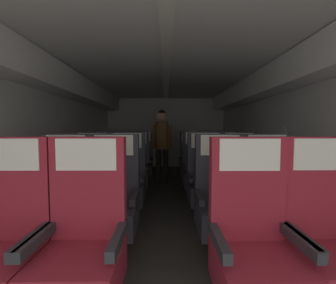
{
  "coord_description": "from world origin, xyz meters",
  "views": [
    {
      "loc": [
        -0.01,
        0.08,
        1.19
      ],
      "look_at": [
        0.03,
        3.75,
        0.97
      ],
      "focal_mm": 24.73,
      "sensor_mm": 36.0,
      "label": 1
    }
  ],
  "objects_px": {
    "seat_d_left_window": "(106,171)",
    "seat_b_left_window": "(63,203)",
    "seat_a_left_window": "(2,247)",
    "seat_d_right_window": "(197,171)",
    "seat_e_left_window": "(117,164)",
    "seat_e_right_window": "(192,163)",
    "seat_d_right_aisle": "(225,171)",
    "seat_e_right_aisle": "(215,163)",
    "seat_c_right_window": "(206,182)",
    "seat_d_left_aisle": "(135,171)",
    "seat_c_left_aisle": "(127,182)",
    "seat_c_right_aisle": "(241,182)",
    "seat_a_left_aisle": "(83,247)",
    "seat_b_right_aisle": "(270,202)",
    "seat_c_left_window": "(91,183)",
    "seat_e_left_aisle": "(141,163)",
    "flight_attendant": "(162,138)",
    "seat_b_left_aisle": "(112,203)",
    "seat_a_right_window": "(254,248)",
    "seat_b_right_window": "(222,203)",
    "seat_a_right_aisle": "(330,246)"
  },
  "relations": [
    {
      "from": "seat_d_left_aisle",
      "to": "seat_e_left_window",
      "type": "relative_size",
      "value": 1.0
    },
    {
      "from": "seat_a_right_window",
      "to": "seat_d_left_window",
      "type": "relative_size",
      "value": 1.0
    },
    {
      "from": "seat_d_right_aisle",
      "to": "seat_d_right_window",
      "type": "height_order",
      "value": "same"
    },
    {
      "from": "seat_a_right_window",
      "to": "seat_d_left_aisle",
      "type": "height_order",
      "value": "same"
    },
    {
      "from": "seat_a_left_window",
      "to": "seat_e_right_window",
      "type": "xyz_separation_m",
      "value": [
        1.51,
        3.3,
        0.0
      ]
    },
    {
      "from": "seat_b_right_window",
      "to": "seat_d_right_aisle",
      "type": "xyz_separation_m",
      "value": [
        0.46,
        1.65,
        0.0
      ]
    },
    {
      "from": "seat_d_right_window",
      "to": "seat_e_right_window",
      "type": "bearing_deg",
      "value": 90.03
    },
    {
      "from": "seat_c_left_aisle",
      "to": "seat_c_right_aisle",
      "type": "distance_m",
      "value": 1.5
    },
    {
      "from": "seat_c_right_aisle",
      "to": "seat_d_right_window",
      "type": "distance_m",
      "value": 0.94
    },
    {
      "from": "seat_b_right_aisle",
      "to": "seat_a_left_window",
      "type": "bearing_deg",
      "value": -157.53
    },
    {
      "from": "seat_e_left_window",
      "to": "seat_c_right_window",
      "type": "bearing_deg",
      "value": -47.34
    },
    {
      "from": "seat_b_left_window",
      "to": "seat_b_right_window",
      "type": "height_order",
      "value": "same"
    },
    {
      "from": "seat_b_right_aisle",
      "to": "seat_e_right_aisle",
      "type": "xyz_separation_m",
      "value": [
        -0.01,
        2.47,
        0.0
      ]
    },
    {
      "from": "seat_a_right_aisle",
      "to": "seat_a_left_aisle",
      "type": "bearing_deg",
      "value": 179.81
    },
    {
      "from": "seat_d_right_aisle",
      "to": "seat_e_right_window",
      "type": "height_order",
      "value": "same"
    },
    {
      "from": "seat_a_left_aisle",
      "to": "seat_d_left_aisle",
      "type": "xyz_separation_m",
      "value": [
        -0.02,
        2.46,
        0.0
      ]
    },
    {
      "from": "seat_c_right_window",
      "to": "seat_d_left_aisle",
      "type": "distance_m",
      "value": 1.33
    },
    {
      "from": "seat_a_left_window",
      "to": "seat_a_right_aisle",
      "type": "bearing_deg",
      "value": -0.14
    },
    {
      "from": "seat_b_right_aisle",
      "to": "seat_c_left_window",
      "type": "height_order",
      "value": "same"
    },
    {
      "from": "seat_b_left_aisle",
      "to": "seat_d_right_window",
      "type": "distance_m",
      "value": 1.94
    },
    {
      "from": "seat_c_right_aisle",
      "to": "seat_a_right_window",
      "type": "bearing_deg",
      "value": -105.78
    },
    {
      "from": "seat_e_right_aisle",
      "to": "seat_e_right_window",
      "type": "relative_size",
      "value": 1.0
    },
    {
      "from": "seat_a_right_window",
      "to": "seat_e_left_aisle",
      "type": "distance_m",
      "value": 3.47
    },
    {
      "from": "seat_e_left_window",
      "to": "seat_e_right_window",
      "type": "bearing_deg",
      "value": 0.98
    },
    {
      "from": "seat_d_right_window",
      "to": "seat_e_left_aisle",
      "type": "relative_size",
      "value": 1.0
    },
    {
      "from": "seat_b_left_aisle",
      "to": "seat_e_left_aisle",
      "type": "height_order",
      "value": "same"
    },
    {
      "from": "seat_a_right_window",
      "to": "seat_b_left_aisle",
      "type": "bearing_deg",
      "value": 140.99
    },
    {
      "from": "seat_b_right_window",
      "to": "flight_attendant",
      "type": "xyz_separation_m",
      "value": [
        -0.61,
        2.78,
        0.49
      ]
    },
    {
      "from": "seat_b_right_window",
      "to": "seat_c_left_aisle",
      "type": "relative_size",
      "value": 1.0
    },
    {
      "from": "seat_a_left_window",
      "to": "seat_e_right_window",
      "type": "relative_size",
      "value": 1.0
    },
    {
      "from": "seat_d_right_aisle",
      "to": "flight_attendant",
      "type": "height_order",
      "value": "flight_attendant"
    },
    {
      "from": "seat_a_left_window",
      "to": "seat_e_left_aisle",
      "type": "distance_m",
      "value": 3.33
    },
    {
      "from": "seat_a_left_aisle",
      "to": "seat_a_right_window",
      "type": "relative_size",
      "value": 1.0
    },
    {
      "from": "seat_d_right_aisle",
      "to": "seat_d_right_window",
      "type": "relative_size",
      "value": 1.0
    },
    {
      "from": "seat_c_left_aisle",
      "to": "seat_e_right_window",
      "type": "height_order",
      "value": "same"
    },
    {
      "from": "seat_d_right_aisle",
      "to": "seat_e_right_aisle",
      "type": "relative_size",
      "value": 1.0
    },
    {
      "from": "seat_a_left_aisle",
      "to": "seat_c_right_window",
      "type": "relative_size",
      "value": 1.0
    },
    {
      "from": "seat_a_right_aisle",
      "to": "seat_d_left_aisle",
      "type": "bearing_deg",
      "value": 121.5
    },
    {
      "from": "seat_b_left_aisle",
      "to": "seat_e_left_window",
      "type": "relative_size",
      "value": 1.0
    },
    {
      "from": "seat_c_right_aisle",
      "to": "seat_e_left_window",
      "type": "bearing_deg",
      "value": 140.06
    },
    {
      "from": "seat_c_right_aisle",
      "to": "seat_c_right_window",
      "type": "height_order",
      "value": "same"
    },
    {
      "from": "seat_a_left_window",
      "to": "seat_d_right_window",
      "type": "bearing_deg",
      "value": 58.42
    },
    {
      "from": "seat_d_left_window",
      "to": "flight_attendant",
      "type": "xyz_separation_m",
      "value": [
        0.91,
        1.13,
        0.49
      ]
    },
    {
      "from": "seat_a_left_aisle",
      "to": "seat_e_left_aisle",
      "type": "bearing_deg",
      "value": 90.15
    },
    {
      "from": "seat_d_left_window",
      "to": "seat_b_left_window",
      "type": "bearing_deg",
      "value": -89.6
    },
    {
      "from": "seat_b_left_window",
      "to": "seat_e_left_aisle",
      "type": "bearing_deg",
      "value": 79.32
    },
    {
      "from": "seat_a_left_aisle",
      "to": "seat_d_right_window",
      "type": "relative_size",
      "value": 1.0
    },
    {
      "from": "seat_c_left_aisle",
      "to": "seat_a_left_aisle",
      "type": "bearing_deg",
      "value": -89.52
    },
    {
      "from": "seat_c_left_aisle",
      "to": "seat_d_right_window",
      "type": "distance_m",
      "value": 1.32
    },
    {
      "from": "seat_d_right_aisle",
      "to": "seat_e_left_aisle",
      "type": "distance_m",
      "value": 1.72
    }
  ]
}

